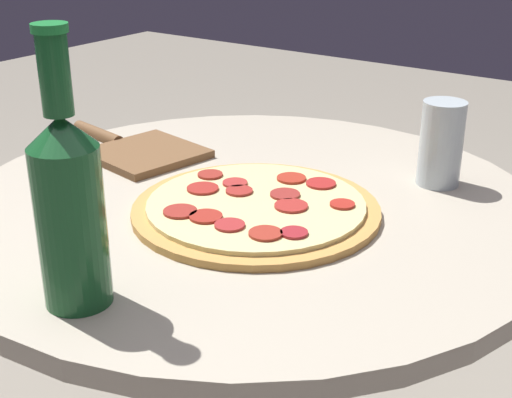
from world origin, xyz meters
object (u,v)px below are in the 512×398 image
at_px(beer_bottle, 69,204).
at_px(drinking_glass, 441,143).
at_px(pizza, 256,207).
at_px(pizza_paddle, 137,150).

distance_m(beer_bottle, drinking_glass, 0.55).
bearing_deg(pizza, beer_bottle, 175.69).
height_order(pizza, pizza_paddle, pizza).
distance_m(pizza_paddle, drinking_glass, 0.47).
height_order(pizza, beer_bottle, beer_bottle).
bearing_deg(beer_bottle, drinking_glass, -18.63).
height_order(pizza, drinking_glass, drinking_glass).
bearing_deg(drinking_glass, pizza_paddle, 109.14).
bearing_deg(pizza, pizza_paddle, 74.36).
relative_size(pizza_paddle, drinking_glass, 2.38).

